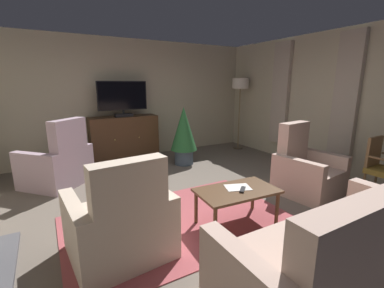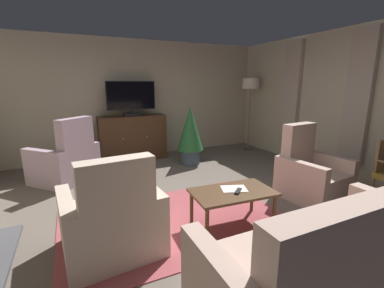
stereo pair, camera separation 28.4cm
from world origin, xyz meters
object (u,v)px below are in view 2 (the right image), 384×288
at_px(coffee_table, 233,195).
at_px(armchair_angled_to_table, 311,175).
at_px(armchair_beside_cabinet, 113,222).
at_px(television, 131,98).
at_px(tv_cabinet, 133,139).
at_px(folded_newspaper, 234,189).
at_px(sofa_floral, 328,261).
at_px(tv_remote, 238,191).
at_px(floor_lamp, 251,88).
at_px(potted_plant_on_hearth_side, 190,133).
at_px(armchair_near_window, 66,162).

distance_m(coffee_table, armchair_angled_to_table, 1.58).
bearing_deg(armchair_beside_cabinet, television, 73.65).
height_order(coffee_table, armchair_angled_to_table, armchair_angled_to_table).
xyz_separation_m(television, armchair_angled_to_table, (1.99, -3.12, -1.06)).
relative_size(tv_cabinet, folded_newspaper, 4.85).
distance_m(sofa_floral, armchair_beside_cabinet, 1.97).
bearing_deg(coffee_table, tv_cabinet, 97.18).
relative_size(tv_remote, floor_lamp, 0.09).
bearing_deg(television, sofa_floral, -83.71).
relative_size(sofa_floral, armchair_beside_cabinet, 1.97).
bearing_deg(potted_plant_on_hearth_side, tv_remote, -102.36).
height_order(folded_newspaper, armchair_angled_to_table, armchair_angled_to_table).
height_order(television, potted_plant_on_hearth_side, television).
height_order(television, armchair_beside_cabinet, television).
bearing_deg(folded_newspaper, floor_lamp, 70.33).
distance_m(armchair_near_window, armchair_beside_cabinet, 2.48).
bearing_deg(sofa_floral, floor_lamp, 60.28).
bearing_deg(television, tv_cabinet, 90.00).
distance_m(television, tv_remote, 3.54).
relative_size(armchair_angled_to_table, armchair_near_window, 0.88).
bearing_deg(armchair_angled_to_table, armchair_near_window, 145.49).
bearing_deg(tv_cabinet, sofa_floral, -83.78).
bearing_deg(tv_remote, sofa_floral, -129.48).
bearing_deg(tv_remote, potted_plant_on_hearth_side, 36.37).
bearing_deg(television, folded_newspaper, -81.81).
bearing_deg(television, armchair_beside_cabinet, -106.35).
bearing_deg(potted_plant_on_hearth_side, armchair_angled_to_table, -67.29).
height_order(tv_remote, armchair_angled_to_table, armchair_angled_to_table).
relative_size(armchair_near_window, potted_plant_on_hearth_side, 1.01).
bearing_deg(television, armchair_near_window, -149.76).
xyz_separation_m(folded_newspaper, potted_plant_on_hearth_side, (0.56, 2.47, 0.22)).
bearing_deg(armchair_beside_cabinet, armchair_angled_to_table, 2.48).
bearing_deg(potted_plant_on_hearth_side, armchair_beside_cabinet, -129.26).
distance_m(sofa_floral, armchair_near_window, 4.21).
bearing_deg(sofa_floral, armchair_near_window, 116.51).
relative_size(television, sofa_floral, 0.49).
distance_m(television, potted_plant_on_hearth_side, 1.50).
bearing_deg(floor_lamp, armchair_beside_cabinet, -142.99).
relative_size(coffee_table, sofa_floral, 0.48).
bearing_deg(armchair_angled_to_table, floor_lamp, 71.39).
bearing_deg(armchair_beside_cabinet, sofa_floral, -42.35).
relative_size(tv_cabinet, coffee_table, 1.44).
height_order(potted_plant_on_hearth_side, floor_lamp, floor_lamp).
xyz_separation_m(tv_remote, folded_newspaper, (0.01, 0.10, -0.01)).
xyz_separation_m(tv_remote, sofa_floral, (0.04, -1.18, -0.14)).
xyz_separation_m(tv_remote, armchair_angled_to_table, (1.52, 0.27, -0.13)).
xyz_separation_m(television, potted_plant_on_hearth_side, (1.03, -0.82, -0.72)).
bearing_deg(sofa_floral, folded_newspaper, 91.35).
bearing_deg(floor_lamp, potted_plant_on_hearth_side, -165.13).
bearing_deg(armchair_near_window, tv_cabinet, 31.87).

